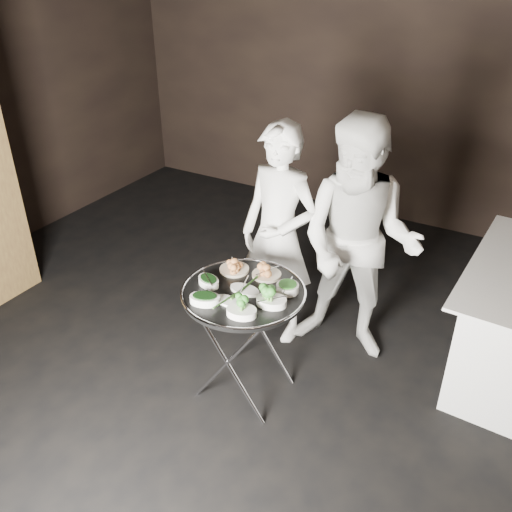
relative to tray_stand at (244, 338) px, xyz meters
The scene contains 16 objects.
floor 0.64m from the tray_stand, 97.33° to the right, with size 6.00×7.00×0.05m, color black.
wall_back 3.26m from the tray_stand, 91.08° to the left, with size 6.00×0.05×3.00m, color black.
tray_stand is the anchor object (origin of this frame).
serving_tray 0.34m from the tray_stand, 94.76° to the right, with size 0.75×0.75×0.04m.
potato_plate_a 0.45m from the tray_stand, 135.00° to the left, with size 0.19×0.19×0.07m.
potato_plate_b 0.44m from the tray_stand, 79.97° to the left, with size 0.18×0.18×0.07m.
greens_bowl 0.47m from the tray_stand, 27.89° to the left, with size 0.13×0.13×0.08m.
asparagus_plate_a 0.37m from the tray_stand, ahead, with size 0.20×0.11×0.04m.
asparagus_plate_b 0.40m from the tray_stand, 97.82° to the right, with size 0.17×0.11×0.03m.
spinach_bowl_a 0.44m from the tray_stand, 168.28° to the right, with size 0.18×0.15×0.06m.
spinach_bowl_b 0.46m from the tray_stand, 120.75° to the right, with size 0.20×0.17×0.07m.
broccoli_bowl_a 0.44m from the tray_stand, 11.63° to the right, with size 0.20×0.17×0.07m.
broccoli_bowl_b 0.46m from the tray_stand, 61.57° to the right, with size 0.20×0.17×0.07m.
serving_utensils 0.41m from the tray_stand, 76.29° to the left, with size 0.57×0.41×0.01m.
waiter_left 0.79m from the tray_stand, 100.05° to the left, with size 0.59×0.39×1.62m, color white.
waiter_right 0.97m from the tray_stand, 60.13° to the left, with size 0.84×0.65×1.72m, color white.
Camera 1 is at (1.46, -1.85, 2.58)m, focal length 38.00 mm.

